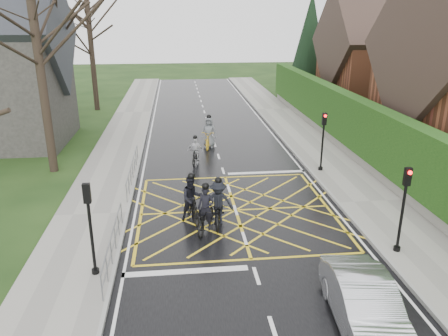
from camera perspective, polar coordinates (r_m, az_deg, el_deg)
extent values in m
plane|color=black|center=(18.76, 1.52, -5.54)|extent=(120.00, 120.00, 0.00)
cube|color=black|center=(18.76, 1.52, -5.53)|extent=(9.00, 80.00, 0.01)
cube|color=gray|center=(20.37, 18.54, -4.29)|extent=(3.00, 80.00, 0.15)
cube|color=gray|center=(18.94, -16.88, -5.94)|extent=(3.00, 80.00, 0.15)
cube|color=slate|center=(26.10, 16.81, 1.72)|extent=(0.50, 38.00, 0.70)
cube|color=#13330E|center=(25.65, 17.19, 5.45)|extent=(0.90, 38.00, 2.80)
cube|color=brown|center=(39.12, 20.11, 11.07)|extent=(9.00, 8.00, 6.00)
cube|color=#362820|center=(38.86, 20.61, 15.28)|extent=(9.80, 8.80, 8.80)
cube|color=brown|center=(40.08, 24.72, 18.62)|extent=(0.70, 0.70, 1.60)
cylinder|color=black|center=(45.40, 10.76, 9.83)|extent=(0.50, 0.50, 1.20)
cone|color=black|center=(44.90, 11.12, 15.37)|extent=(4.60, 4.60, 10.00)
cylinder|color=black|center=(23.92, -22.91, 12.15)|extent=(0.44, 0.44, 11.00)
cylinder|color=black|center=(31.84, -20.87, 14.77)|extent=(0.44, 0.44, 12.00)
cylinder|color=black|center=(39.57, -16.90, 14.41)|extent=(0.44, 0.44, 10.00)
cylinder|color=slate|center=(15.21, -14.41, -8.30)|extent=(0.05, 5.00, 0.05)
cylinder|color=slate|center=(15.42, -14.27, -9.78)|extent=(0.04, 5.00, 0.04)
cylinder|color=slate|center=(13.35, -15.65, -15.18)|extent=(0.04, 0.04, 1.00)
cylinder|color=slate|center=(17.65, -13.23, -5.98)|extent=(0.04, 0.04, 1.00)
cylinder|color=slate|center=(22.09, -11.92, 0.74)|extent=(0.05, 6.00, 0.05)
cylinder|color=slate|center=(22.23, -11.84, -0.35)|extent=(0.04, 6.00, 0.04)
cylinder|color=slate|center=(19.47, -12.59, -3.47)|extent=(0.04, 0.04, 1.00)
cylinder|color=slate|center=(25.08, -11.25, 1.85)|extent=(0.04, 0.04, 1.00)
cylinder|color=black|center=(23.23, 12.72, 2.91)|extent=(0.10, 0.10, 3.00)
cylinder|color=black|center=(23.64, 12.48, -0.23)|extent=(0.24, 0.24, 0.30)
cube|color=black|center=(22.88, 12.98, 6.27)|extent=(0.22, 0.16, 0.62)
sphere|color=#FF0C0C|center=(22.73, 13.11, 6.64)|extent=(0.14, 0.14, 0.14)
cylinder|color=black|center=(16.02, 22.20, -5.74)|extent=(0.10, 0.10, 3.00)
cylinder|color=black|center=(16.61, 21.60, -9.97)|extent=(0.24, 0.24, 0.30)
cube|color=black|center=(15.51, 22.85, -1.05)|extent=(0.22, 0.16, 0.62)
sphere|color=#FF0C0C|center=(15.35, 23.14, -0.57)|extent=(0.14, 0.14, 0.14)
cylinder|color=black|center=(14.19, -16.92, -8.40)|extent=(0.10, 0.10, 3.00)
cylinder|color=black|center=(14.85, -16.40, -13.02)|extent=(0.24, 0.24, 0.30)
cube|color=black|center=(13.61, -17.49, -3.17)|extent=(0.22, 0.16, 0.62)
sphere|color=#FF0C0C|center=(13.66, -17.48, -2.28)|extent=(0.14, 0.14, 0.14)
imported|color=black|center=(16.90, -2.35, -6.53)|extent=(1.33, 2.12, 1.05)
imported|color=black|center=(16.83, -2.39, -5.26)|extent=(0.76, 0.62, 1.79)
sphere|color=black|center=(16.47, -2.44, -2.38)|extent=(0.28, 0.28, 0.28)
imported|color=black|center=(17.69, -4.18, -5.04)|extent=(1.00, 2.10, 1.21)
imported|color=black|center=(17.66, -4.21, -3.95)|extent=(1.04, 0.88, 1.86)
sphere|color=black|center=(17.30, -4.29, -1.07)|extent=(0.29, 0.29, 0.29)
imported|color=black|center=(17.34, -0.71, -5.78)|extent=(0.94, 2.11, 1.07)
imported|color=black|center=(17.27, -0.75, -4.52)|extent=(1.24, 0.81, 1.82)
sphere|color=black|center=(16.92, -0.76, -1.65)|extent=(0.28, 0.28, 0.28)
imported|color=black|center=(24.35, -3.73, 1.63)|extent=(0.87, 1.69, 0.98)
imported|color=#BCBCC1|center=(24.36, -3.76, 2.28)|extent=(0.94, 0.58, 1.50)
sphere|color=black|center=(24.15, -3.80, 4.03)|extent=(0.24, 0.24, 0.24)
imported|color=gold|center=(27.34, -1.95, 3.83)|extent=(1.18, 2.27, 1.14)
imported|color=#565A5E|center=(27.33, -1.97, 4.69)|extent=(1.05, 0.79, 1.93)
sphere|color=black|center=(27.10, -2.00, 6.70)|extent=(0.30, 0.30, 0.30)
imported|color=silver|center=(12.57, 17.95, -16.72)|extent=(1.84, 4.36, 1.40)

